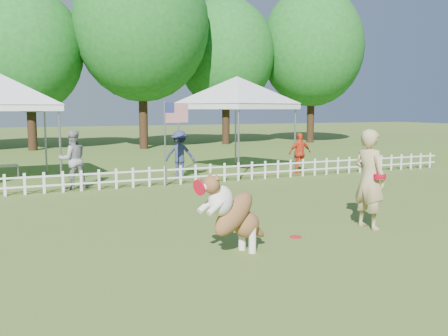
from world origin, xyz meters
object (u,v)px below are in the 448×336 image
(canopy_tent_right, at_px, (237,125))
(spectator_b, at_px, (180,154))
(frisbee_on_turf, at_px, (296,237))
(canopy_tent_left, at_px, (3,129))
(dog, at_px, (235,214))
(spectator_a, at_px, (73,159))
(flag_pole, at_px, (165,144))
(handler, at_px, (369,179))
(spectator_c, at_px, (300,153))

(canopy_tent_right, height_order, spectator_b, canopy_tent_right)
(frisbee_on_turf, relative_size, canopy_tent_left, 0.06)
(frisbee_on_turf, bearing_deg, dog, -161.29)
(canopy_tent_left, relative_size, spectator_a, 1.95)
(dog, height_order, spectator_b, spectator_b)
(flag_pole, xyz_separation_m, spectator_b, (1.01, 1.55, -0.48))
(canopy_tent_left, height_order, canopy_tent_right, canopy_tent_right)
(frisbee_on_turf, height_order, spectator_a, spectator_a)
(handler, relative_size, canopy_tent_right, 0.57)
(spectator_b, bearing_deg, spectator_c, -166.34)
(frisbee_on_turf, distance_m, canopy_tent_left, 11.07)
(canopy_tent_left, bearing_deg, dog, -75.94)
(dog, relative_size, canopy_tent_left, 0.40)
(dog, distance_m, spectator_a, 8.13)
(canopy_tent_right, xyz_separation_m, spectator_a, (-6.15, -1.61, -0.86))
(frisbee_on_turf, xyz_separation_m, flag_pole, (-0.27, 6.81, 1.28))
(spectator_b, height_order, spectator_c, spectator_b)
(spectator_c, bearing_deg, handler, 71.90)
(handler, height_order, spectator_c, handler)
(handler, distance_m, spectator_b, 8.40)
(handler, distance_m, frisbee_on_turf, 1.94)
(canopy_tent_left, distance_m, canopy_tent_right, 7.99)
(frisbee_on_turf, bearing_deg, handler, 0.42)
(handler, distance_m, canopy_tent_left, 11.77)
(dog, bearing_deg, frisbee_on_turf, 0.97)
(canopy_tent_left, bearing_deg, flag_pole, -37.94)
(flag_pole, bearing_deg, frisbee_on_turf, -108.48)
(canopy_tent_left, xyz_separation_m, canopy_tent_right, (7.95, -0.77, 0.04))
(dog, height_order, spectator_a, spectator_a)
(spectator_a, relative_size, spectator_c, 1.17)
(handler, height_order, flag_pole, flag_pole)
(handler, relative_size, spectator_b, 1.22)
(flag_pole, bearing_deg, spectator_b, 36.03)
(frisbee_on_turf, height_order, spectator_c, spectator_c)
(spectator_c, bearing_deg, flag_pole, 15.37)
(frisbee_on_turf, distance_m, spectator_a, 8.08)
(spectator_b, bearing_deg, spectator_a, 35.58)
(canopy_tent_left, distance_m, flag_pole, 5.39)
(handler, distance_m, canopy_tent_right, 9.27)
(spectator_b, bearing_deg, canopy_tent_right, -141.04)
(canopy_tent_right, relative_size, spectator_b, 2.14)
(frisbee_on_turf, relative_size, spectator_b, 0.13)
(spectator_b, bearing_deg, handler, 118.69)
(flag_pole, bearing_deg, dog, -120.17)
(frisbee_on_turf, xyz_separation_m, spectator_b, (0.75, 8.36, 0.79))
(handler, bearing_deg, dog, 91.06)
(flag_pole, height_order, spectator_b, flag_pole)
(frisbee_on_turf, bearing_deg, spectator_c, 56.28)
(dog, height_order, canopy_tent_left, canopy_tent_left)
(handler, bearing_deg, spectator_b, -1.77)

